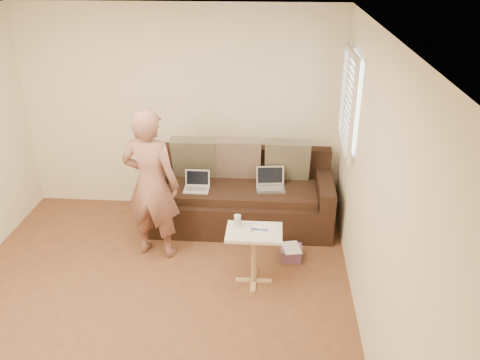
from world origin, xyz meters
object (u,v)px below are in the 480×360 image
Objects in this scene: striped_box at (291,253)px; person at (151,185)px; laptop_silver at (271,189)px; drinking_glass at (237,221)px; sofa at (241,193)px; side_table at (254,257)px; laptop_white at (196,190)px.

person is at bearing 179.03° from striped_box.
laptop_silver is at bearing -142.60° from person.
drinking_glass is 0.50× the size of striped_box.
drinking_glass is at bearing 168.69° from person.
sofa is 18.33× the size of drinking_glass.
laptop_white is at bearing 125.54° from side_table.
sofa is 0.56m from laptop_white.
person is 2.80× the size of side_table.
person reaches higher than drinking_glass.
laptop_white is 1.36m from striped_box.
striped_box is at bearing -50.97° from sofa.
laptop_silver is 0.20× the size of person.
sofa is at bearing 15.90° from laptop_white.
laptop_silver is 0.89m from laptop_white.
laptop_silver is 1.15m from side_table.
drinking_glass reaches higher than striped_box.
laptop_silver is 1.14× the size of laptop_white.
person is at bearing 158.43° from drinking_glass.
person reaches higher than side_table.
striped_box is (1.14, -0.59, -0.44)m from laptop_white.
laptop_silver is at bearing 110.20° from striped_box.
sofa reaches higher than drinking_glass.
sofa is at bearing 129.03° from striped_box.
striped_box is at bearing -28.11° from laptop_white.
laptop_silver is 2.83× the size of drinking_glass.
sofa reaches higher than side_table.
laptop_white is 0.48× the size of side_table.
person is 1.05m from drinking_glass.
laptop_white reaches higher than striped_box.
striped_box is (0.25, -0.68, -0.44)m from laptop_silver.
sofa is 1.22m from side_table.
sofa is 6.47× the size of laptop_silver.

